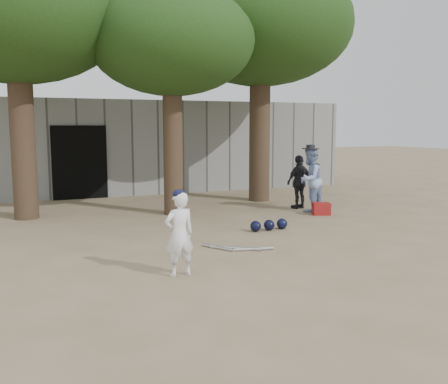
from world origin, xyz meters
name	(u,v)px	position (x,y,z in m)	size (l,w,h in m)	color
ground	(215,257)	(0.00, 0.00, 0.00)	(70.00, 70.00, 0.00)	#937C5E
boy_player	(179,234)	(-0.86, -0.77, 0.62)	(0.45, 0.30, 1.25)	white
spectator_blue	(310,180)	(3.94, 3.23, 0.82)	(0.80, 0.62, 1.65)	#8AA4D6
spectator_dark	(299,182)	(3.94, 3.73, 0.71)	(0.83, 0.35, 1.42)	black
red_bag	(321,209)	(3.94, 2.68, 0.15)	(0.42, 0.32, 0.30)	#A02215
back_building	(105,145)	(0.00, 10.33, 1.50)	(16.00, 5.24, 3.00)	gray
helmet_row	(269,225)	(1.86, 1.53, 0.11)	(0.87, 0.25, 0.23)	black
bat_pile	(236,248)	(0.53, 0.30, 0.03)	(1.10, 0.81, 0.06)	#B3B4BA
tree_row	(167,27)	(0.74, 5.02, 4.69)	(11.40, 5.80, 6.69)	brown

